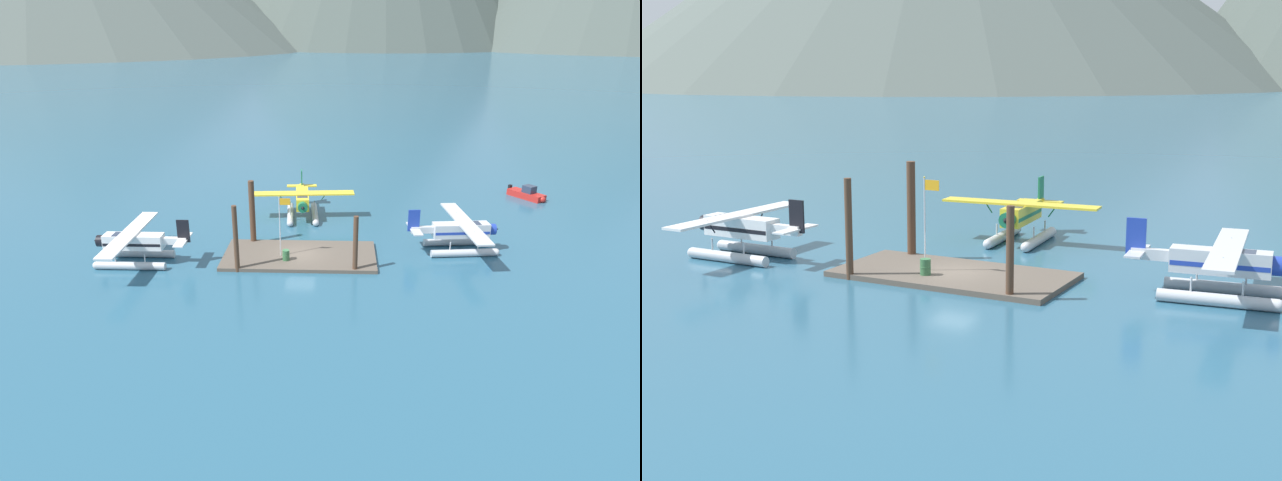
% 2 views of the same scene
% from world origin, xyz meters
% --- Properties ---
extents(ground_plane, '(1200.00, 1200.00, 0.00)m').
position_xyz_m(ground_plane, '(0.00, 0.00, 0.00)').
color(ground_plane, '#285670').
extents(dock_platform, '(12.80, 6.27, 0.30)m').
position_xyz_m(dock_platform, '(0.00, 0.00, 0.15)').
color(dock_platform, brown).
rests_on(dock_platform, ground).
extents(piling_near_left, '(0.39, 0.39, 5.51)m').
position_xyz_m(piling_near_left, '(-4.76, -2.98, 2.76)').
color(piling_near_left, '#4C3323').
rests_on(piling_near_left, ground).
extents(piling_near_right, '(0.40, 0.40, 4.70)m').
position_xyz_m(piling_near_right, '(4.60, -2.76, 2.35)').
color(piling_near_right, '#4C3323').
rests_on(piling_near_right, ground).
extents(piling_far_left, '(0.51, 0.51, 5.84)m').
position_xyz_m(piling_far_left, '(-4.37, 2.91, 2.92)').
color(piling_far_left, '#4C3323').
rests_on(piling_far_left, ground).
extents(flagpole, '(0.95, 0.10, 5.19)m').
position_xyz_m(flagpole, '(-1.44, -0.34, 3.58)').
color(flagpole, silver).
rests_on(flagpole, dock_platform).
extents(fuel_drum, '(0.62, 0.62, 0.88)m').
position_xyz_m(fuel_drum, '(-1.03, -1.27, 0.74)').
color(fuel_drum, '#33663D').
rests_on(fuel_drum, dock_platform).
extents(seaplane_yellow_bow_centre, '(10.48, 7.97, 3.84)m').
position_xyz_m(seaplane_yellow_bow_centre, '(-0.46, 10.27, 1.58)').
color(seaplane_yellow_bow_centre, '#B7BABF').
rests_on(seaplane_yellow_bow_centre, ground).
extents(seaplane_white_port_aft, '(7.98, 10.40, 3.84)m').
position_xyz_m(seaplane_white_port_aft, '(-13.43, -1.69, 1.58)').
color(seaplane_white_port_aft, '#B7BABF').
rests_on(seaplane_white_port_aft, ground).
extents(seaplane_silver_stbd_fwd, '(7.96, 10.49, 3.84)m').
position_xyz_m(seaplane_silver_stbd_fwd, '(13.80, 1.95, 1.58)').
color(seaplane_silver_stbd_fwd, '#B7BABF').
rests_on(seaplane_silver_stbd_fwd, ground).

